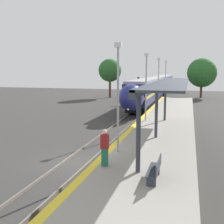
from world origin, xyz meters
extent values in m
plane|color=#383533|center=(0.00, 0.00, 0.00)|extent=(120.00, 120.00, 0.00)
cube|color=slate|center=(-0.72, 0.00, 0.07)|extent=(0.08, 90.00, 0.15)
cube|color=slate|center=(0.72, 0.00, 0.07)|extent=(0.08, 90.00, 0.15)
cube|color=black|center=(0.00, 28.01, 0.60)|extent=(2.45, 21.06, 0.77)
cube|color=navy|center=(0.00, 28.01, 1.46)|extent=(2.78, 22.89, 0.94)
cube|color=yellow|center=(0.00, 28.01, 2.09)|extent=(2.79, 22.89, 0.32)
cube|color=navy|center=(0.00, 28.01, 2.96)|extent=(2.78, 22.89, 1.42)
cube|color=black|center=(0.00, 28.01, 2.88)|extent=(2.81, 21.06, 0.78)
cube|color=#9E9EA3|center=(0.00, 28.01, 3.81)|extent=(2.50, 22.89, 0.30)
cylinder|color=black|center=(-0.72, 19.82, 0.43)|extent=(0.12, 0.87, 0.87)
cylinder|color=black|center=(0.72, 19.82, 0.43)|extent=(0.12, 0.87, 0.87)
cylinder|color=black|center=(-0.72, 22.02, 0.43)|extent=(0.12, 0.87, 0.87)
cylinder|color=black|center=(0.72, 22.02, 0.43)|extent=(0.12, 0.87, 0.87)
cylinder|color=black|center=(-0.72, 34.01, 0.43)|extent=(0.12, 0.87, 0.87)
cylinder|color=black|center=(0.72, 34.01, 0.43)|extent=(0.12, 0.87, 0.87)
cylinder|color=black|center=(-0.72, 36.21, 0.43)|extent=(0.12, 0.87, 0.87)
cylinder|color=black|center=(0.72, 36.21, 0.43)|extent=(0.12, 0.87, 0.87)
ellipsoid|color=navy|center=(0.00, 15.17, 2.33)|extent=(2.67, 4.18, 2.94)
ellipsoid|color=black|center=(0.00, 14.65, 2.81)|extent=(1.95, 2.44, 1.50)
sphere|color=#F9F4CC|center=(0.00, 13.60, 1.24)|extent=(0.24, 0.24, 0.24)
cube|color=black|center=(0.00, 51.71, 0.60)|extent=(2.45, 21.06, 0.77)
cube|color=navy|center=(0.00, 51.71, 1.46)|extent=(2.78, 22.89, 0.94)
cube|color=yellow|center=(0.00, 51.71, 2.09)|extent=(2.79, 22.89, 0.32)
cube|color=navy|center=(0.00, 51.71, 2.96)|extent=(2.78, 22.89, 1.42)
cube|color=black|center=(0.00, 51.71, 2.88)|extent=(2.81, 21.06, 0.78)
cube|color=#9E9EA3|center=(0.00, 51.71, 3.81)|extent=(2.50, 22.89, 0.30)
cylinder|color=black|center=(-0.72, 43.51, 0.43)|extent=(0.12, 0.87, 0.87)
cylinder|color=black|center=(0.72, 43.51, 0.43)|extent=(0.12, 0.87, 0.87)
cylinder|color=black|center=(-0.72, 45.71, 0.43)|extent=(0.12, 0.87, 0.87)
cylinder|color=black|center=(0.72, 45.71, 0.43)|extent=(0.12, 0.87, 0.87)
cylinder|color=black|center=(-0.72, 57.71, 0.43)|extent=(0.12, 0.87, 0.87)
cylinder|color=black|center=(0.72, 57.71, 0.43)|extent=(0.12, 0.87, 0.87)
cylinder|color=black|center=(-0.72, 59.91, 0.43)|extent=(0.12, 0.87, 0.87)
cylinder|color=black|center=(0.72, 59.91, 0.43)|extent=(0.12, 0.87, 0.87)
cube|color=gray|center=(4.08, 0.00, 0.43)|extent=(4.82, 64.00, 0.85)
cube|color=yellow|center=(1.87, 0.00, 0.86)|extent=(0.40, 64.00, 0.01)
cube|color=#2D333D|center=(4.75, -4.21, 1.06)|extent=(0.36, 0.06, 0.42)
cube|color=#2D333D|center=(4.75, -2.88, 1.06)|extent=(0.36, 0.06, 0.42)
cube|color=#2D333D|center=(4.75, -3.55, 1.29)|extent=(0.44, 1.77, 0.03)
cube|color=#2D333D|center=(4.95, -3.55, 1.52)|extent=(0.04, 1.77, 0.44)
cube|color=#1E604C|center=(2.38, -2.46, 1.27)|extent=(0.28, 0.20, 0.84)
cube|color=maroon|center=(2.38, -2.46, 2.02)|extent=(0.36, 0.22, 0.66)
sphere|color=beige|center=(2.38, -2.46, 2.47)|extent=(0.23, 0.23, 0.23)
cylinder|color=#59595E|center=(-1.98, 30.32, 1.71)|extent=(0.14, 0.14, 3.42)
cube|color=black|center=(-1.98, 30.32, 3.77)|extent=(0.28, 0.20, 0.70)
sphere|color=#1ED833|center=(-1.98, 30.21, 3.94)|extent=(0.14, 0.14, 0.14)
sphere|color=#330A0A|center=(-1.98, 30.21, 3.60)|extent=(0.14, 0.14, 0.14)
cylinder|color=#9E9EA3|center=(2.39, -0.11, 3.63)|extent=(0.12, 0.12, 5.55)
cube|color=silver|center=(2.39, -0.11, 6.53)|extent=(0.36, 0.20, 0.24)
cylinder|color=#9E9EA3|center=(2.39, 9.67, 3.63)|extent=(0.12, 0.12, 5.55)
cube|color=silver|center=(2.39, 9.67, 6.53)|extent=(0.36, 0.20, 0.24)
cylinder|color=#9E9EA3|center=(2.39, 19.44, 3.63)|extent=(0.12, 0.12, 5.55)
cube|color=silver|center=(2.39, 19.44, 6.53)|extent=(0.36, 0.20, 0.24)
cylinder|color=#9E9EA3|center=(2.39, 29.21, 3.63)|extent=(0.12, 0.12, 5.55)
cube|color=silver|center=(2.39, 29.21, 6.53)|extent=(0.36, 0.20, 0.24)
cylinder|color=#333842|center=(3.99, -2.82, 2.56)|extent=(0.20, 0.20, 3.40)
cylinder|color=#333842|center=(3.99, 3.78, 2.56)|extent=(0.20, 0.20, 3.40)
cylinder|color=#333842|center=(3.99, 10.38, 2.56)|extent=(0.20, 0.20, 3.40)
cube|color=#333842|center=(3.99, 3.78, 4.36)|extent=(0.24, 16.20, 0.36)
cube|color=#333842|center=(4.89, 3.78, 4.48)|extent=(2.00, 16.20, 0.10)
cylinder|color=brown|center=(-8.74, 37.39, 1.71)|extent=(0.44, 0.44, 3.43)
sphere|color=#286028|center=(-8.74, 37.39, 5.17)|extent=(4.34, 4.34, 4.34)
cylinder|color=brown|center=(8.12, 41.68, 1.26)|extent=(0.44, 0.44, 2.52)
sphere|color=#286028|center=(8.12, 41.68, 4.72)|extent=(5.49, 5.49, 5.49)
camera|label=1|loc=(6.02, -14.38, 5.26)|focal=45.00mm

